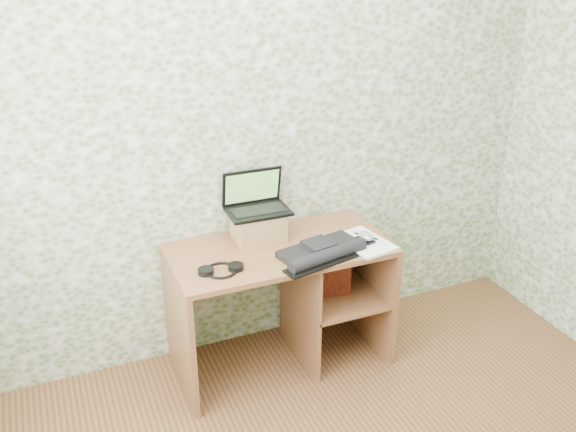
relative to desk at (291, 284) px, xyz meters
name	(u,v)px	position (x,y,z in m)	size (l,w,h in m)	color
wall_back	(258,134)	(-0.08, 0.28, 0.82)	(3.50, 3.50, 0.00)	silver
desk	(291,284)	(0.00, 0.00, 0.00)	(1.20, 0.60, 0.75)	brown
riser	(258,226)	(-0.15, 0.12, 0.35)	(0.27, 0.22, 0.16)	olive
laptop	(255,201)	(-0.15, 0.15, 0.48)	(0.34, 0.24, 0.23)	black
keyboard	(323,252)	(0.09, -0.21, 0.29)	(0.52, 0.36, 0.07)	black
headphones	(221,270)	(-0.45, -0.16, 0.28)	(0.23, 0.19, 0.03)	black
notepad	(364,242)	(0.36, -0.17, 0.28)	(0.23, 0.33, 0.02)	white
mouse	(366,238)	(0.38, -0.17, 0.30)	(0.07, 0.11, 0.04)	#BABABC
pen	(366,236)	(0.40, -0.12, 0.29)	(0.01, 0.01, 0.15)	black
red_box	(326,269)	(0.21, -0.03, 0.07)	(0.27, 0.09, 0.33)	#9A260E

